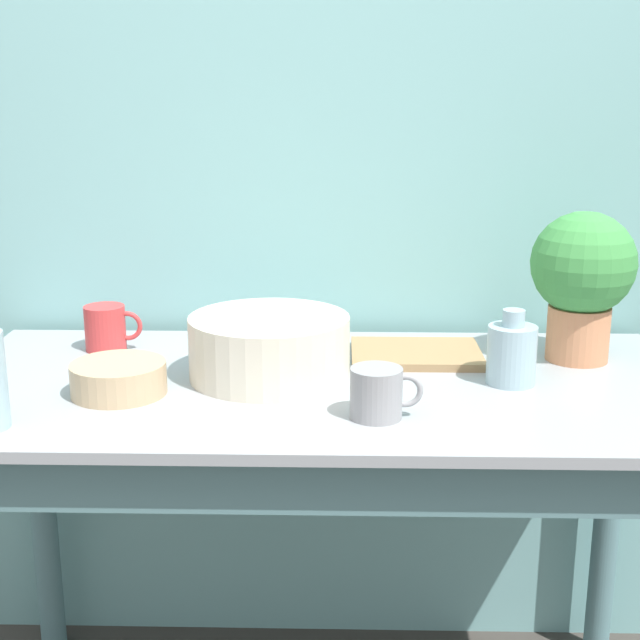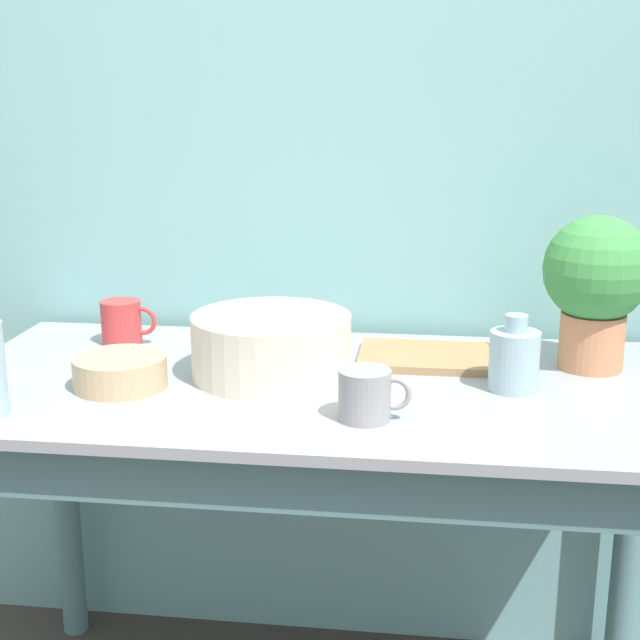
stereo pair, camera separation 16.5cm
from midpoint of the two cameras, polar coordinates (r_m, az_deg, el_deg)
wall_back at (r=2.00m, az=3.90°, el=10.96°), size 6.00×0.05×2.40m
counter_table at (r=1.71m, az=2.67°, el=-8.85°), size 1.42×0.70×0.79m
potted_plant at (r=1.82m, az=19.79°, el=2.34°), size 0.21×0.21×0.30m
bowl_wash_large at (r=1.70m, az=-0.36°, el=-1.68°), size 0.31×0.31×0.12m
bottle_short at (r=1.68m, az=15.11°, el=-2.46°), size 0.09×0.09×0.14m
mug_grey at (r=1.49m, az=6.14°, el=-4.83°), size 0.12×0.09×0.09m
mug_red at (r=1.94m, az=-10.19°, el=-0.17°), size 0.12×0.09×0.09m
bowl_small_tan at (r=1.67m, az=-9.93°, el=-3.33°), size 0.17×0.17×0.06m
tray_board at (r=1.83m, az=9.27°, el=-2.37°), size 0.26×0.20×0.02m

